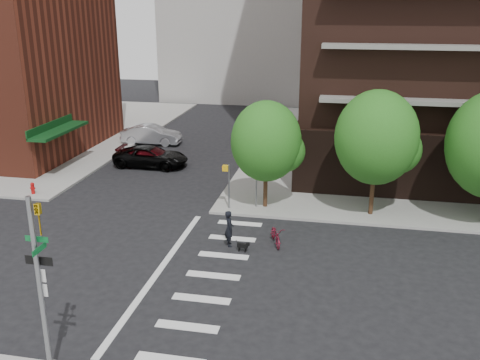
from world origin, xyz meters
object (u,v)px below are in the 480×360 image
at_px(parked_car_black, 151,157).
at_px(parked_car_maroon, 152,157).
at_px(traffic_signal, 43,302).
at_px(parked_car_silver, 151,135).
at_px(scooter, 276,235).
at_px(dog_walker, 229,228).
at_px(fire_hydrant, 33,188).

xyz_separation_m(parked_car_black, parked_car_maroon, (0.00, 0.13, -0.03)).
height_order(traffic_signal, parked_car_silver, traffic_signal).
bearing_deg(parked_car_black, parked_car_silver, 21.06).
relative_size(parked_car_maroon, parked_car_silver, 0.99).
height_order(traffic_signal, scooter, traffic_signal).
distance_m(parked_car_black, dog_walker, 14.79).
distance_m(parked_car_black, parked_car_maroon, 0.14).
bearing_deg(dog_walker, parked_car_black, 13.95).
distance_m(parked_car_silver, dog_walker, 21.34).
height_order(fire_hydrant, parked_car_black, parked_car_black).
height_order(traffic_signal, fire_hydrant, traffic_signal).
bearing_deg(traffic_signal, parked_car_black, 102.47).
bearing_deg(scooter, parked_car_silver, 107.39).
bearing_deg(scooter, traffic_signal, -135.82).
relative_size(fire_hydrant, parked_car_maroon, 0.15).
distance_m(traffic_signal, scooter, 12.84).
distance_m(fire_hydrant, scooter, 16.26).
bearing_deg(dog_walker, fire_hydrant, 49.89).
xyz_separation_m(parked_car_silver, dog_walker, (10.82, -18.39, 0.09)).
xyz_separation_m(parked_car_maroon, scooter, (10.76, -11.62, -0.23)).
bearing_deg(traffic_signal, dog_walker, 71.88).
bearing_deg(parked_car_silver, parked_car_maroon, -161.75).
bearing_deg(parked_car_silver, fire_hydrant, 166.75).
distance_m(parked_car_black, scooter, 15.74).
xyz_separation_m(traffic_signal, parked_car_silver, (-7.33, 29.07, -1.87)).
xyz_separation_m(parked_car_black, parked_car_silver, (-2.29, 6.31, 0.08)).
relative_size(traffic_signal, scooter, 3.20).
bearing_deg(dog_walker, scooter, -96.13).
relative_size(parked_car_black, scooter, 2.87).
bearing_deg(parked_car_maroon, fire_hydrant, 145.17).
bearing_deg(fire_hydrant, parked_car_black, 56.18).
distance_m(traffic_signal, parked_car_black, 23.39).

